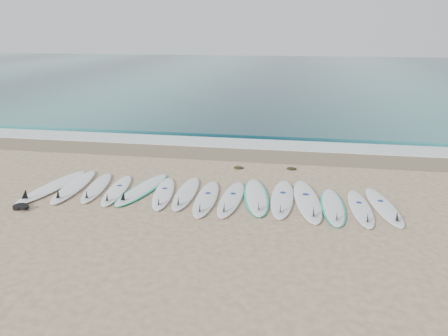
% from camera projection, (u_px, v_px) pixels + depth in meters
% --- Properties ---
extents(ground, '(120.00, 120.00, 0.00)m').
position_uv_depth(ground, '(209.00, 197.00, 11.14)').
color(ground, tan).
extents(ocean, '(120.00, 55.00, 0.03)m').
position_uv_depth(ocean, '(279.00, 73.00, 41.61)').
color(ocean, '#205B61').
rests_on(ocean, ground).
extents(wet_sand_band, '(120.00, 1.80, 0.01)m').
position_uv_depth(wet_sand_band, '(233.00, 154.00, 14.99)').
color(wet_sand_band, '#73634C').
rests_on(wet_sand_band, ground).
extents(foam_band, '(120.00, 1.40, 0.04)m').
position_uv_depth(foam_band, '(239.00, 143.00, 16.29)').
color(foam_band, silver).
rests_on(foam_band, ground).
extents(wave_crest, '(120.00, 1.00, 0.10)m').
position_uv_depth(wave_crest, '(244.00, 133.00, 17.69)').
color(wave_crest, '#205B61').
rests_on(wave_crest, ground).
extents(surfboard_0, '(0.92, 2.82, 0.35)m').
position_uv_depth(surfboard_0, '(51.00, 187.00, 11.69)').
color(surfboard_0, white).
rests_on(surfboard_0, ground).
extents(surfboard_1, '(0.79, 2.70, 0.34)m').
position_uv_depth(surfboard_1, '(73.00, 187.00, 11.74)').
color(surfboard_1, white).
rests_on(surfboard_1, ground).
extents(surfboard_2, '(0.86, 2.39, 0.30)m').
position_uv_depth(surfboard_2, '(96.00, 188.00, 11.68)').
color(surfboard_2, white).
rests_on(surfboard_2, ground).
extents(surfboard_3, '(0.78, 2.38, 0.30)m').
position_uv_depth(surfboard_3, '(116.00, 190.00, 11.49)').
color(surfboard_3, white).
rests_on(surfboard_3, ground).
extents(surfboard_4, '(1.03, 2.66, 0.33)m').
position_uv_depth(surfboard_4, '(142.00, 189.00, 11.57)').
color(surfboard_4, white).
rests_on(surfboard_4, ground).
extents(surfboard_5, '(0.89, 2.42, 0.30)m').
position_uv_depth(surfboard_5, '(163.00, 193.00, 11.27)').
color(surfboard_5, white).
rests_on(surfboard_5, ground).
extents(surfboard_6, '(0.62, 2.47, 0.31)m').
position_uv_depth(surfboard_6, '(186.00, 193.00, 11.26)').
color(surfboard_6, silver).
rests_on(surfboard_6, ground).
extents(surfboard_7, '(0.65, 2.55, 0.32)m').
position_uv_depth(surfboard_7, '(206.00, 199.00, 10.91)').
color(surfboard_7, silver).
rests_on(surfboard_7, ground).
extents(surfboard_8, '(0.58, 2.51, 0.32)m').
position_uv_depth(surfboard_8, '(231.00, 199.00, 10.89)').
color(surfboard_8, silver).
rests_on(surfboard_8, ground).
extents(surfboard_9, '(1.05, 2.69, 0.33)m').
position_uv_depth(surfboard_9, '(256.00, 197.00, 11.07)').
color(surfboard_9, white).
rests_on(surfboard_9, ground).
extents(surfboard_10, '(0.56, 2.70, 0.35)m').
position_uv_depth(surfboard_10, '(282.00, 199.00, 10.91)').
color(surfboard_10, white).
rests_on(surfboard_10, ground).
extents(surfboard_11, '(0.95, 2.93, 0.37)m').
position_uv_depth(surfboard_11, '(308.00, 201.00, 10.75)').
color(surfboard_11, white).
rests_on(surfboard_11, ground).
extents(surfboard_12, '(0.65, 2.41, 0.30)m').
position_uv_depth(surfboard_12, '(333.00, 207.00, 10.46)').
color(surfboard_12, white).
rests_on(surfboard_12, ground).
extents(surfboard_13, '(0.61, 2.39, 0.30)m').
position_uv_depth(surfboard_13, '(361.00, 208.00, 10.34)').
color(surfboard_13, white).
rests_on(surfboard_13, ground).
extents(surfboard_14, '(0.86, 2.53, 0.32)m').
position_uv_depth(surfboard_14, '(384.00, 207.00, 10.41)').
color(surfboard_14, white).
rests_on(surfboard_14, ground).
extents(seaweed_near, '(0.31, 0.24, 0.06)m').
position_uv_depth(seaweed_near, '(238.00, 168.00, 13.44)').
color(seaweed_near, black).
rests_on(seaweed_near, ground).
extents(seaweed_far, '(0.31, 0.24, 0.06)m').
position_uv_depth(seaweed_far, '(292.00, 169.00, 13.34)').
color(seaweed_far, black).
rests_on(seaweed_far, ground).
extents(leash_coil, '(0.46, 0.36, 0.11)m').
position_uv_depth(leash_coil, '(21.00, 207.00, 10.44)').
color(leash_coil, black).
rests_on(leash_coil, ground).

